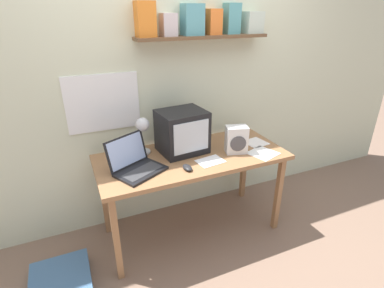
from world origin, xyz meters
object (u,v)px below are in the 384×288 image
Objects in this scene: space_heater at (236,140)px; floor_cushion at (61,281)px; open_notebook at (255,142)px; laptop at (135,162)px; corner_desk at (192,163)px; crt_monitor at (182,132)px; desk_lamp at (142,130)px; juice_glass at (234,138)px; loose_paper_near_monitor at (210,161)px; loose_paper_near_laptop at (263,153)px; computer_mouse at (187,168)px.

space_heater is 1.68m from floor_cushion.
laptop is at bearing -177.05° from open_notebook.
laptop is at bearing 12.44° from floor_cushion.
crt_monitor is at bearing 110.42° from corner_desk.
crt_monitor reaches higher than space_heater.
crt_monitor reaches higher than desk_lamp.
juice_glass is 0.55× the size of loose_paper_near_monitor.
loose_paper_near_monitor is (-0.34, -0.22, -0.05)m from juice_glass.
crt_monitor is 0.48m from laptop.
loose_paper_near_monitor is (-0.27, -0.06, -0.11)m from space_heater.
open_notebook is (0.26, 0.09, -0.11)m from space_heater.
space_heater is 0.25m from loose_paper_near_laptop.
corner_desk is 0.49m from desk_lamp.
desk_lamp reaches higher than loose_paper_near_laptop.
desk_lamp is 0.47m from computer_mouse.
crt_monitor is at bearing 74.59° from computer_mouse.
floor_cushion is at bearing -170.62° from juice_glass.
floor_cushion is at bearing 165.35° from laptop.
floor_cushion is at bearing -178.14° from loose_paper_near_monitor.
loose_paper_near_monitor is at bearing 12.53° from computer_mouse.
desk_lamp is (-0.36, 0.16, 0.29)m from corner_desk.
loose_paper_near_laptop is (0.59, -0.31, -0.17)m from crt_monitor.
floor_cushion is (-1.11, -0.19, -0.63)m from corner_desk.
loose_paper_near_monitor is at bearing -37.11° from laptop.
laptop is 0.91m from juice_glass.
computer_mouse is (-0.48, -0.11, -0.10)m from space_heater.
crt_monitor is 1.76× the size of loose_paper_near_monitor.
space_heater is 0.85× the size of loose_paper_near_laptop.
desk_lamp is 1.57× the size of open_notebook.
floor_cushion is (-0.99, 0.01, -0.71)m from computer_mouse.
open_notebook is (0.07, 0.21, 0.00)m from loose_paper_near_laptop.
corner_desk is 3.87× the size of crt_monitor.
juice_glass is 0.40m from loose_paper_near_monitor.
crt_monitor is 1.42m from floor_cushion.
desk_lamp reaches higher than floor_cushion.
computer_mouse is (0.35, -0.15, -0.05)m from laptop.
open_notebook is (0.97, -0.15, -0.22)m from desk_lamp.
loose_paper_near_laptop is at bearing -20.47° from corner_desk.
loose_paper_near_laptop is 1.29× the size of open_notebook.
loose_paper_near_monitor is (0.13, -0.26, -0.17)m from crt_monitor.
juice_glass is (0.78, -0.10, -0.17)m from desk_lamp.
desk_lamp is at bearing 177.08° from space_heater.
loose_paper_near_monitor is at bearing -69.61° from crt_monitor.
space_heater is at bearing 12.99° from computer_mouse.
juice_glass reaches higher than corner_desk.
laptop is 1.08× the size of floor_cushion.
laptop is 4.04× the size of computer_mouse.
loose_paper_near_monitor is (0.44, -0.31, -0.22)m from desk_lamp.
corner_desk is 0.19m from loose_paper_near_monitor.
floor_cushion is (-0.76, -0.35, -0.92)m from desk_lamp.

